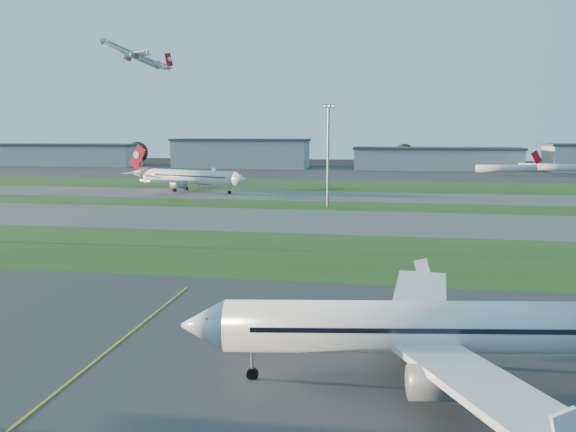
% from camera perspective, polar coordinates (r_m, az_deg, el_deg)
% --- Properties ---
extents(grass_strip_a, '(300.00, 34.00, 0.01)m').
position_cam_1_polar(grass_strip_a, '(92.95, -8.57, -3.41)').
color(grass_strip_a, '#234517').
rests_on(grass_strip_a, ground).
extents(taxiway_a, '(300.00, 32.00, 0.01)m').
position_cam_1_polar(taxiway_a, '(124.21, -3.88, -0.30)').
color(taxiway_a, '#515154').
rests_on(taxiway_a, ground).
extents(grass_strip_b, '(300.00, 18.00, 0.01)m').
position_cam_1_polar(grass_strip_b, '(148.40, -1.66, 1.18)').
color(grass_strip_b, '#234517').
rests_on(grass_strip_b, ground).
extents(taxiway_b, '(300.00, 26.00, 0.01)m').
position_cam_1_polar(taxiway_b, '(169.88, -0.23, 2.13)').
color(taxiway_b, '#515154').
rests_on(taxiway_b, ground).
extents(grass_strip_c, '(300.00, 40.00, 0.01)m').
position_cam_1_polar(grass_strip_c, '(202.31, 1.35, 3.17)').
color(grass_strip_c, '#234517').
rests_on(grass_strip_c, ground).
extents(apron_far, '(400.00, 80.00, 0.01)m').
position_cam_1_polar(apron_far, '(261.64, 3.22, 4.40)').
color(apron_far, '#333335').
rests_on(apron_far, ground).
extents(yellow_line, '(0.25, 60.00, 0.02)m').
position_cam_1_polar(yellow_line, '(45.84, -23.46, -16.95)').
color(yellow_line, gold).
rests_on(yellow_line, ground).
extents(airliner_parked, '(38.92, 32.80, 12.19)m').
position_cam_1_polar(airliner_parked, '(45.23, 14.62, -10.99)').
color(airliner_parked, silver).
rests_on(airliner_parked, ground).
extents(airliner_taxiing, '(41.21, 34.75, 13.30)m').
position_cam_1_polar(airliner_taxiing, '(182.19, -10.01, 3.91)').
color(airliner_taxiing, silver).
rests_on(airliner_taxiing, ground).
extents(airliner_departing, '(24.35, 22.89, 9.89)m').
position_cam_1_polar(airliner_departing, '(263.13, -15.48, 15.55)').
color(airliner_departing, silver).
extents(mini_jet_near, '(28.39, 8.18, 9.48)m').
position_cam_1_polar(mini_jet_near, '(261.44, 21.32, 4.55)').
color(mini_jet_near, silver).
rests_on(mini_jet_near, ground).
extents(mini_jet_far, '(27.98, 10.19, 9.48)m').
position_cam_1_polar(mini_jet_far, '(277.82, 25.09, 4.53)').
color(mini_jet_far, silver).
rests_on(mini_jet_far, ground).
extents(light_mast_centre, '(3.20, 0.70, 25.80)m').
position_cam_1_polar(light_mast_centre, '(143.08, 4.11, 6.84)').
color(light_mast_centre, gray).
rests_on(light_mast_centre, ground).
extents(hangar_far_west, '(91.80, 23.00, 12.20)m').
position_cam_1_polar(hangar_far_west, '(340.21, -22.29, 5.79)').
color(hangar_far_west, '#9A9DA2').
rests_on(hangar_far_west, ground).
extents(hangar_west, '(71.40, 23.00, 15.20)m').
position_cam_1_polar(hangar_west, '(298.77, -4.79, 6.38)').
color(hangar_west, '#9A9DA2').
rests_on(hangar_west, ground).
extents(hangar_east, '(81.60, 23.00, 11.20)m').
position_cam_1_polar(hangar_east, '(290.91, 14.77, 5.67)').
color(hangar_east, '#9A9DA2').
rests_on(hangar_east, ground).
extents(tree_far_west, '(11.00, 11.00, 12.00)m').
position_cam_1_polar(tree_far_west, '(373.23, -26.50, 5.78)').
color(tree_far_west, black).
rests_on(tree_far_west, ground).
extents(tree_west, '(12.10, 12.10, 13.20)m').
position_cam_1_polar(tree_west, '(334.59, -15.07, 6.27)').
color(tree_west, black).
rests_on(tree_west, ground).
extents(tree_mid_west, '(9.90, 9.90, 10.80)m').
position_cam_1_polar(tree_mid_west, '(304.55, 0.31, 6.11)').
color(tree_mid_west, black).
rests_on(tree_mid_west, ground).
extents(tree_mid_east, '(11.55, 11.55, 12.60)m').
position_cam_1_polar(tree_mid_east, '(303.85, 11.71, 6.11)').
color(tree_mid_east, black).
rests_on(tree_mid_east, ground).
extents(tree_east, '(10.45, 10.45, 11.40)m').
position_cam_1_polar(tree_east, '(313.84, 25.59, 5.40)').
color(tree_east, black).
rests_on(tree_east, ground).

